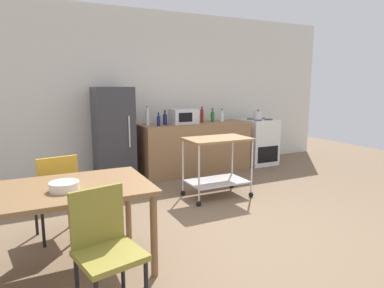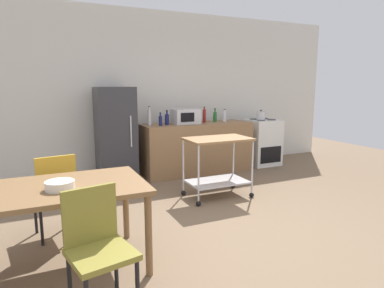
{
  "view_description": "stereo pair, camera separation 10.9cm",
  "coord_description": "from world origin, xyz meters",
  "px_view_note": "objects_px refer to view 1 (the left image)",
  "views": [
    {
      "loc": [
        -1.8,
        -2.76,
        1.58
      ],
      "look_at": [
        0.15,
        1.2,
        0.8
      ],
      "focal_mm": 31.39,
      "sensor_mm": 36.0,
      "label": 1
    },
    {
      "loc": [
        -1.7,
        -2.81,
        1.58
      ],
      "look_at": [
        0.15,
        1.2,
        0.8
      ],
      "focal_mm": 31.39,
      "sensor_mm": 36.0,
      "label": 2
    }
  ],
  "objects_px": {
    "bottle_hot_sauce": "(147,117)",
    "bottle_wine": "(165,119)",
    "chair_olive": "(105,245)",
    "bottle_soda": "(202,115)",
    "bottle_soy_sauce": "(159,121)",
    "refrigerator": "(114,135)",
    "bottle_vinegar": "(222,117)",
    "fruit_bowl": "(64,186)",
    "chair_mustard": "(56,191)",
    "dining_table": "(57,197)",
    "stove_oven": "(259,142)",
    "kettle": "(258,115)",
    "bottle_sparkling_water": "(212,116)",
    "microwave": "(184,116)",
    "kitchen_cart": "(217,157)"
  },
  "relations": [
    {
      "from": "bottle_hot_sauce",
      "to": "bottle_wine",
      "type": "relative_size",
      "value": 1.28
    },
    {
      "from": "chair_olive",
      "to": "bottle_soda",
      "type": "distance_m",
      "value": 4.17
    },
    {
      "from": "bottle_soy_sauce",
      "to": "bottle_soda",
      "type": "distance_m",
      "value": 0.93
    },
    {
      "from": "refrigerator",
      "to": "bottle_soda",
      "type": "distance_m",
      "value": 1.66
    },
    {
      "from": "bottle_soy_sauce",
      "to": "bottle_vinegar",
      "type": "relative_size",
      "value": 0.96
    },
    {
      "from": "bottle_hot_sauce",
      "to": "fruit_bowl",
      "type": "distance_m",
      "value": 3.14
    },
    {
      "from": "chair_mustard",
      "to": "bottle_vinegar",
      "type": "distance_m",
      "value": 3.64
    },
    {
      "from": "bottle_soy_sauce",
      "to": "fruit_bowl",
      "type": "distance_m",
      "value": 3.1
    },
    {
      "from": "bottle_hot_sauce",
      "to": "dining_table",
      "type": "bearing_deg",
      "value": -122.68
    },
    {
      "from": "stove_oven",
      "to": "kettle",
      "type": "bearing_deg",
      "value": -140.33
    },
    {
      "from": "bottle_sparkling_water",
      "to": "bottle_vinegar",
      "type": "height_order",
      "value": "bottle_sparkling_water"
    },
    {
      "from": "bottle_soda",
      "to": "bottle_hot_sauce",
      "type": "bearing_deg",
      "value": -179.03
    },
    {
      "from": "bottle_sparkling_water",
      "to": "chair_olive",
      "type": "bearing_deg",
      "value": -129.29
    },
    {
      "from": "bottle_soda",
      "to": "bottle_vinegar",
      "type": "bearing_deg",
      "value": -6.4
    },
    {
      "from": "bottle_hot_sauce",
      "to": "microwave",
      "type": "height_order",
      "value": "bottle_hot_sauce"
    },
    {
      "from": "refrigerator",
      "to": "bottle_vinegar",
      "type": "height_order",
      "value": "refrigerator"
    },
    {
      "from": "refrigerator",
      "to": "microwave",
      "type": "xyz_separation_m",
      "value": [
        1.24,
        -0.07,
        0.25
      ]
    },
    {
      "from": "bottle_sparkling_water",
      "to": "bottle_hot_sauce",
      "type": "bearing_deg",
      "value": -179.65
    },
    {
      "from": "bottle_soda",
      "to": "fruit_bowl",
      "type": "height_order",
      "value": "bottle_soda"
    },
    {
      "from": "stove_oven",
      "to": "refrigerator",
      "type": "bearing_deg",
      "value": 178.4
    },
    {
      "from": "microwave",
      "to": "bottle_soda",
      "type": "distance_m",
      "value": 0.41
    },
    {
      "from": "chair_mustard",
      "to": "dining_table",
      "type": "bearing_deg",
      "value": 77.84
    },
    {
      "from": "bottle_vinegar",
      "to": "dining_table",
      "type": "bearing_deg",
      "value": -140.66
    },
    {
      "from": "refrigerator",
      "to": "bottle_hot_sauce",
      "type": "height_order",
      "value": "refrigerator"
    },
    {
      "from": "stove_oven",
      "to": "fruit_bowl",
      "type": "height_order",
      "value": "stove_oven"
    },
    {
      "from": "bottle_soy_sauce",
      "to": "fruit_bowl",
      "type": "height_order",
      "value": "bottle_soy_sauce"
    },
    {
      "from": "bottle_vinegar",
      "to": "bottle_hot_sauce",
      "type": "bearing_deg",
      "value": 178.92
    },
    {
      "from": "kitchen_cart",
      "to": "bottle_soy_sauce",
      "type": "height_order",
      "value": "bottle_soy_sauce"
    },
    {
      "from": "stove_oven",
      "to": "refrigerator",
      "type": "height_order",
      "value": "refrigerator"
    },
    {
      "from": "refrigerator",
      "to": "fruit_bowl",
      "type": "relative_size",
      "value": 6.74
    },
    {
      "from": "bottle_wine",
      "to": "fruit_bowl",
      "type": "relative_size",
      "value": 1.1
    },
    {
      "from": "dining_table",
      "to": "stove_oven",
      "type": "bearing_deg",
      "value": 32.49
    },
    {
      "from": "stove_oven",
      "to": "bottle_vinegar",
      "type": "distance_m",
      "value": 1.01
    },
    {
      "from": "fruit_bowl",
      "to": "bottle_soda",
      "type": "bearing_deg",
      "value": 45.39
    },
    {
      "from": "chair_olive",
      "to": "bottle_hot_sauce",
      "type": "xyz_separation_m",
      "value": [
        1.43,
        3.3,
        0.52
      ]
    },
    {
      "from": "bottle_hot_sauce",
      "to": "kettle",
      "type": "distance_m",
      "value": 2.21
    },
    {
      "from": "bottle_vinegar",
      "to": "kettle",
      "type": "bearing_deg",
      "value": -9.66
    },
    {
      "from": "kitchen_cart",
      "to": "bottle_wine",
      "type": "distance_m",
      "value": 1.46
    },
    {
      "from": "stove_oven",
      "to": "kettle",
      "type": "relative_size",
      "value": 3.84
    },
    {
      "from": "bottle_hot_sauce",
      "to": "fruit_bowl",
      "type": "bearing_deg",
      "value": -120.94
    },
    {
      "from": "bottle_soy_sauce",
      "to": "kettle",
      "type": "relative_size",
      "value": 0.95
    },
    {
      "from": "bottle_wine",
      "to": "bottle_soda",
      "type": "distance_m",
      "value": 0.77
    },
    {
      "from": "bottle_soy_sauce",
      "to": "microwave",
      "type": "xyz_separation_m",
      "value": [
        0.51,
        0.1,
        0.04
      ]
    },
    {
      "from": "chair_olive",
      "to": "bottle_soy_sauce",
      "type": "height_order",
      "value": "bottle_soy_sauce"
    },
    {
      "from": "refrigerator",
      "to": "bottle_sparkling_water",
      "type": "xyz_separation_m",
      "value": [
        1.86,
        -0.02,
        0.22
      ]
    },
    {
      "from": "chair_mustard",
      "to": "refrigerator",
      "type": "relative_size",
      "value": 0.57
    },
    {
      "from": "dining_table",
      "to": "chair_mustard",
      "type": "height_order",
      "value": "chair_mustard"
    },
    {
      "from": "bottle_soy_sauce",
      "to": "fruit_bowl",
      "type": "xyz_separation_m",
      "value": [
        -1.76,
        -2.55,
        -0.2
      ]
    },
    {
      "from": "bottle_soy_sauce",
      "to": "bottle_vinegar",
      "type": "height_order",
      "value": "bottle_vinegar"
    },
    {
      "from": "chair_mustard",
      "to": "refrigerator",
      "type": "height_order",
      "value": "refrigerator"
    }
  ]
}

